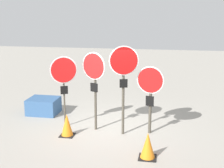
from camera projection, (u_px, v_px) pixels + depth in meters
ground_plane at (108, 129)px, 9.59m from camera, size 40.00×40.00×0.00m
stop_sign_0 at (64, 75)px, 9.39m from camera, size 0.74×0.40×2.22m
stop_sign_1 at (94, 75)px, 9.13m from camera, size 0.74×0.36×2.38m
stop_sign_2 at (124, 72)px, 8.74m from camera, size 0.80×0.26×2.61m
stop_sign_3 at (150, 88)px, 8.93m from camera, size 0.77×0.22×2.02m
traffic_cone_0 at (148, 146)px, 7.64m from camera, size 0.44×0.44×0.66m
traffic_cone_1 at (67, 125)px, 9.02m from camera, size 0.41×0.41×0.66m
storage_crate at (44, 106)px, 10.97m from camera, size 1.03×0.88×0.55m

